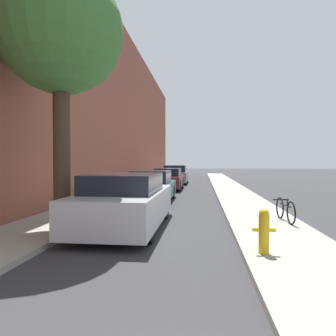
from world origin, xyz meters
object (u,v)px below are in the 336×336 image
at_px(fire_hydrant, 264,230).
at_px(parked_car_silver, 126,202).
at_px(parked_car_maroon, 168,179).
at_px(street_tree_near, 61,34).
at_px(parked_car_teal, 152,187).
at_px(parked_car_grey, 175,175).
at_px(bicycle, 285,210).

bearing_deg(fire_hydrant, parked_car_silver, 143.97).
bearing_deg(parked_car_maroon, street_tree_near, -96.87).
xyz_separation_m(parked_car_silver, parked_car_maroon, (-0.10, 10.95, -0.05)).
distance_m(parked_car_teal, fire_hydrant, 8.14).
height_order(parked_car_silver, street_tree_near, street_tree_near).
distance_m(parked_car_silver, parked_car_maroon, 10.95).
bearing_deg(parked_car_grey, parked_car_maroon, -89.97).
xyz_separation_m(parked_car_grey, street_tree_near, (-1.38, -16.74, 4.21)).
height_order(parked_car_teal, parked_car_grey, parked_car_grey).
height_order(parked_car_teal, street_tree_near, street_tree_near).
bearing_deg(parked_car_maroon, parked_car_teal, -90.78).
bearing_deg(parked_car_silver, parked_car_teal, 91.94).
relative_size(fire_hydrant, bicycle, 0.53).
distance_m(parked_car_silver, fire_hydrant, 3.81).
height_order(parked_car_grey, bicycle, parked_car_grey).
bearing_deg(parked_car_silver, parked_car_maroon, 90.52).
bearing_deg(parked_car_teal, street_tree_near, -102.77).
height_order(fire_hydrant, bicycle, fire_hydrant).
distance_m(parked_car_grey, fire_hydrant, 18.70).
bearing_deg(bicycle, fire_hydrant, -114.87).
relative_size(parked_car_teal, fire_hydrant, 5.04).
bearing_deg(bicycle, parked_car_grey, 101.88).
bearing_deg(parked_car_silver, fire_hydrant, -36.03).
bearing_deg(street_tree_near, parked_car_silver, 20.44).
height_order(parked_car_teal, parked_car_maroon, parked_car_teal).
bearing_deg(parked_car_maroon, parked_car_grey, 90.03).
xyz_separation_m(parked_car_silver, fire_hydrant, (3.08, -2.24, -0.16)).
xyz_separation_m(parked_car_maroon, parked_car_grey, (-0.00, 5.24, 0.04)).
distance_m(parked_car_teal, street_tree_near, 7.29).
height_order(parked_car_grey, fire_hydrant, parked_car_grey).
distance_m(parked_car_maroon, parked_car_grey, 5.24).
xyz_separation_m(parked_car_teal, fire_hydrant, (3.26, -7.46, -0.11)).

